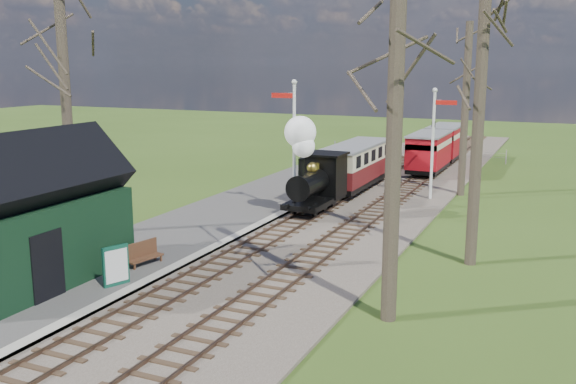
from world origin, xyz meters
name	(u,v)px	position (x,y,z in m)	size (l,w,h in m)	color
ground	(47,367)	(0.00, 0.00, 0.00)	(140.00, 140.00, 0.00)	#365119
distant_hills	(475,263)	(1.40, 64.38, -16.21)	(114.40, 48.00, 22.02)	#385B23
ballast_bed	(374,195)	(1.30, 22.00, 0.05)	(8.00, 60.00, 0.10)	brown
track_near	(350,192)	(0.00, 22.00, 0.10)	(1.60, 60.00, 0.15)	brown
track_far	(398,196)	(2.60, 22.00, 0.10)	(1.60, 60.00, 0.15)	brown
platform	(219,218)	(-3.50, 14.00, 0.10)	(5.00, 44.00, 0.20)	#474442
coping_strip	(265,223)	(-1.20, 14.00, 0.10)	(0.40, 44.00, 0.21)	#B2AD9E
station_shed	(32,217)	(-4.30, 4.00, 2.27)	(3.25, 6.30, 4.78)	black
semaphore_near	(293,138)	(-0.77, 16.00, 3.62)	(1.22, 0.24, 6.22)	silver
semaphore_far	(434,135)	(4.37, 22.00, 3.35)	(1.22, 0.24, 5.72)	silver
bare_trees	(280,113)	(1.33, 10.10, 5.21)	(15.51, 22.39, 12.00)	#382D23
fence_line	(416,151)	(0.30, 36.00, 0.55)	(12.60, 0.08, 1.00)	slate
locomotive	(314,171)	(-0.01, 16.71, 2.07)	(1.79, 4.18, 4.48)	black
coach	(355,164)	(0.00, 22.77, 1.52)	(2.09, 7.17, 2.20)	black
red_carriage_a	(429,152)	(2.60, 29.45, 1.46)	(2.01, 4.97, 2.11)	black
red_carriage_b	(446,142)	(2.60, 34.95, 1.46)	(2.01, 4.97, 2.11)	black
sign_board	(116,266)	(-1.76, 4.73, 0.83)	(0.41, 0.83, 1.26)	#0E4432
bench	(143,254)	(-2.31, 6.80, 0.57)	(0.68, 1.43, 0.78)	#4B2C1A
person	(125,241)	(-3.24, 7.03, 0.86)	(0.48, 0.32, 1.32)	black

